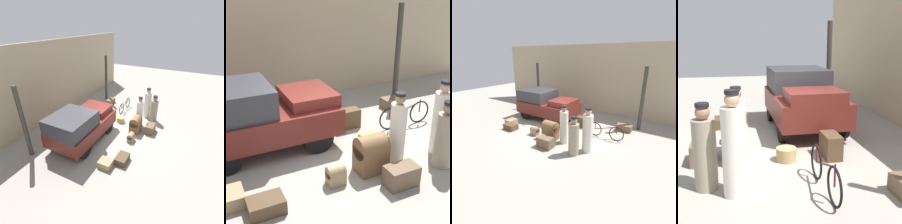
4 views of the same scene
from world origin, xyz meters
TOP-DOWN VIEW (x-y plane):
  - ground_plane at (0.00, 0.00)m, footprint 30.00×30.00m
  - station_building_facade at (0.00, 4.08)m, footprint 16.00×0.15m
  - canopy_pillar_left at (-3.56, 2.40)m, footprint 0.19×0.19m
  - canopy_pillar_right at (3.56, 2.40)m, footprint 0.19×0.19m
  - truck at (-1.65, 0.94)m, footprint 3.60×1.90m
  - bicycle at (2.46, 0.38)m, footprint 1.76×0.04m
  - wicker_basket at (0.93, -0.03)m, footprint 0.46×0.46m
  - conductor_in_dark_uniform at (1.95, -1.71)m, footprint 0.42×0.42m
  - porter_carrying_trunk at (1.09, -1.10)m, footprint 0.37×0.37m
  - porter_lifting_near_truck at (2.29, -1.19)m, footprint 0.41×0.41m
  - trunk_wicker_pale at (0.91, 1.02)m, footprint 0.70×0.37m
  - trunk_umber_medium at (-2.11, -1.48)m, footprint 0.68×0.47m
  - suitcase_small_leather at (0.66, -1.90)m, footprint 0.70×0.43m
  - trunk_large_brown at (2.98, 1.74)m, footprint 0.75×0.41m
  - suitcase_tan_flat at (-2.68, -0.97)m, footprint 0.50×0.56m
  - trunk_barrel_dark at (0.36, -1.16)m, footprint 0.68×0.52m
  - suitcase_black_upright at (-0.56, -1.26)m, footprint 0.38×0.29m

SIDE VIEW (x-z plane):
  - ground_plane at x=0.00m, z-range 0.00..0.00m
  - suitcase_tan_flat at x=-2.68m, z-range 0.00..0.29m
  - trunk_umber_medium at x=-2.11m, z-range 0.00..0.30m
  - wicker_basket at x=0.93m, z-range 0.00..0.30m
  - trunk_large_brown at x=2.98m, z-range 0.00..0.34m
  - suitcase_black_upright at x=-0.56m, z-range 0.00..0.45m
  - suitcase_small_leather at x=0.66m, z-range 0.00..0.46m
  - trunk_wicker_pale at x=0.91m, z-range 0.00..0.56m
  - bicycle at x=2.46m, z-range -0.01..0.72m
  - trunk_barrel_dark at x=0.36m, z-range 0.01..0.91m
  - conductor_in_dark_uniform at x=1.95m, z-range -0.08..1.53m
  - porter_carrying_trunk at x=1.09m, z-range -0.07..1.68m
  - porter_lifting_near_truck at x=2.29m, z-range -0.08..1.80m
  - truck at x=-1.65m, z-range 0.09..1.84m
  - canopy_pillar_left at x=-3.56m, z-range 0.00..3.29m
  - canopy_pillar_right at x=3.56m, z-range 0.00..3.29m
  - station_building_facade at x=0.00m, z-range 0.00..4.50m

